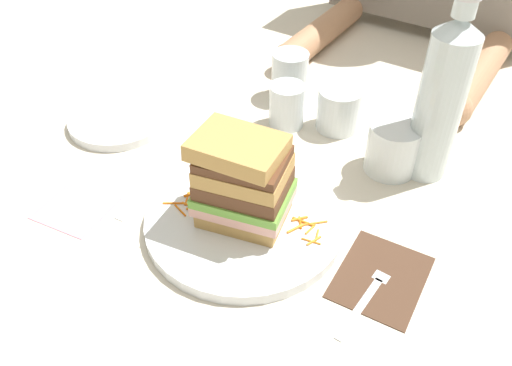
{
  "coord_description": "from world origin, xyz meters",
  "views": [
    {
      "loc": [
        0.31,
        -0.46,
        0.55
      ],
      "look_at": [
        0.01,
        0.01,
        0.06
      ],
      "focal_mm": 37.49,
      "sensor_mm": 36.0,
      "label": 1
    }
  ],
  "objects_px": {
    "napkin_dark": "(380,279)",
    "side_plate": "(118,120)",
    "napkin_pink": "(76,208)",
    "empty_tumbler_2": "(287,106)",
    "knife": "(155,182)",
    "main_plate": "(244,220)",
    "sandwich": "(243,181)",
    "water_bottle": "(441,98)",
    "juice_glass": "(392,151)",
    "fork": "(372,289)",
    "empty_tumbler_1": "(339,109)",
    "empty_tumbler_0": "(290,75)"
  },
  "relations": [
    {
      "from": "side_plate",
      "to": "water_bottle",
      "type": "bearing_deg",
      "value": 18.77
    },
    {
      "from": "water_bottle",
      "to": "napkin_pink",
      "type": "distance_m",
      "value": 0.56
    },
    {
      "from": "sandwich",
      "to": "napkin_pink",
      "type": "height_order",
      "value": "sandwich"
    },
    {
      "from": "sandwich",
      "to": "empty_tumbler_0",
      "type": "relative_size",
      "value": 1.61
    },
    {
      "from": "water_bottle",
      "to": "empty_tumbler_1",
      "type": "xyz_separation_m",
      "value": [
        -0.17,
        0.03,
        -0.1
      ]
    },
    {
      "from": "fork",
      "to": "sandwich",
      "type": "bearing_deg",
      "value": 177.28
    },
    {
      "from": "sandwich",
      "to": "empty_tumbler_2",
      "type": "xyz_separation_m",
      "value": [
        -0.08,
        0.25,
        -0.04
      ]
    },
    {
      "from": "napkin_dark",
      "to": "side_plate",
      "type": "bearing_deg",
      "value": 171.84
    },
    {
      "from": "sandwich",
      "to": "side_plate",
      "type": "xyz_separation_m",
      "value": [
        -0.33,
        0.09,
        -0.07
      ]
    },
    {
      "from": "sandwich",
      "to": "napkin_pink",
      "type": "distance_m",
      "value": 0.26
    },
    {
      "from": "sandwich",
      "to": "empty_tumbler_1",
      "type": "distance_m",
      "value": 0.3
    },
    {
      "from": "napkin_dark",
      "to": "juice_glass",
      "type": "bearing_deg",
      "value": 109.58
    },
    {
      "from": "sandwich",
      "to": "empty_tumbler_1",
      "type": "bearing_deg",
      "value": 89.7
    },
    {
      "from": "napkin_dark",
      "to": "napkin_pink",
      "type": "xyz_separation_m",
      "value": [
        -0.43,
        -0.12,
        -0.0
      ]
    },
    {
      "from": "fork",
      "to": "napkin_pink",
      "type": "bearing_deg",
      "value": -167.0
    },
    {
      "from": "juice_glass",
      "to": "fork",
      "type": "bearing_deg",
      "value": -72.32
    },
    {
      "from": "main_plate",
      "to": "empty_tumbler_0",
      "type": "distance_m",
      "value": 0.36
    },
    {
      "from": "juice_glass",
      "to": "side_plate",
      "type": "bearing_deg",
      "value": -162.5
    },
    {
      "from": "napkin_dark",
      "to": "water_bottle",
      "type": "bearing_deg",
      "value": 97.33
    },
    {
      "from": "sandwich",
      "to": "fork",
      "type": "bearing_deg",
      "value": -2.72
    },
    {
      "from": "napkin_pink",
      "to": "juice_glass",
      "type": "bearing_deg",
      "value": 44.17
    },
    {
      "from": "napkin_pink",
      "to": "sandwich",
      "type": "bearing_deg",
      "value": 25.53
    },
    {
      "from": "fork",
      "to": "napkin_pink",
      "type": "relative_size",
      "value": 1.69
    },
    {
      "from": "knife",
      "to": "empty_tumbler_1",
      "type": "bearing_deg",
      "value": 59.71
    },
    {
      "from": "napkin_dark",
      "to": "fork",
      "type": "bearing_deg",
      "value": -92.75
    },
    {
      "from": "sandwich",
      "to": "fork",
      "type": "relative_size",
      "value": 0.85
    },
    {
      "from": "water_bottle",
      "to": "napkin_pink",
      "type": "height_order",
      "value": "water_bottle"
    },
    {
      "from": "water_bottle",
      "to": "empty_tumbler_2",
      "type": "bearing_deg",
      "value": -177.71
    },
    {
      "from": "napkin_dark",
      "to": "side_plate",
      "type": "relative_size",
      "value": 0.75
    },
    {
      "from": "main_plate",
      "to": "knife",
      "type": "bearing_deg",
      "value": 179.68
    },
    {
      "from": "empty_tumbler_1",
      "to": "side_plate",
      "type": "relative_size",
      "value": 0.43
    },
    {
      "from": "fork",
      "to": "juice_glass",
      "type": "height_order",
      "value": "juice_glass"
    },
    {
      "from": "main_plate",
      "to": "napkin_dark",
      "type": "relative_size",
      "value": 2.13
    },
    {
      "from": "knife",
      "to": "side_plate",
      "type": "bearing_deg",
      "value": 151.68
    },
    {
      "from": "napkin_dark",
      "to": "empty_tumbler_2",
      "type": "relative_size",
      "value": 1.69
    },
    {
      "from": "napkin_dark",
      "to": "side_plate",
      "type": "xyz_separation_m",
      "value": [
        -0.53,
        0.08,
        0.01
      ]
    },
    {
      "from": "sandwich",
      "to": "empty_tumbler_1",
      "type": "height_order",
      "value": "sandwich"
    },
    {
      "from": "main_plate",
      "to": "napkin_pink",
      "type": "bearing_deg",
      "value": -154.45
    },
    {
      "from": "sandwich",
      "to": "water_bottle",
      "type": "relative_size",
      "value": 0.48
    },
    {
      "from": "main_plate",
      "to": "fork",
      "type": "relative_size",
      "value": 1.7
    },
    {
      "from": "napkin_dark",
      "to": "empty_tumbler_1",
      "type": "height_order",
      "value": "empty_tumbler_1"
    },
    {
      "from": "fork",
      "to": "water_bottle",
      "type": "distance_m",
      "value": 0.3
    },
    {
      "from": "side_plate",
      "to": "napkin_dark",
      "type": "bearing_deg",
      "value": -8.16
    },
    {
      "from": "empty_tumbler_1",
      "to": "empty_tumbler_2",
      "type": "relative_size",
      "value": 0.97
    },
    {
      "from": "napkin_pink",
      "to": "empty_tumbler_2",
      "type": "bearing_deg",
      "value": 67.46
    },
    {
      "from": "knife",
      "to": "main_plate",
      "type": "bearing_deg",
      "value": -0.32
    },
    {
      "from": "fork",
      "to": "empty_tumbler_0",
      "type": "height_order",
      "value": "empty_tumbler_0"
    },
    {
      "from": "main_plate",
      "to": "juice_glass",
      "type": "xyz_separation_m",
      "value": [
        0.12,
        0.23,
        0.03
      ]
    },
    {
      "from": "main_plate",
      "to": "fork",
      "type": "xyz_separation_m",
      "value": [
        0.2,
        -0.01,
        -0.0
      ]
    },
    {
      "from": "main_plate",
      "to": "napkin_pink",
      "type": "relative_size",
      "value": 2.87
    }
  ]
}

